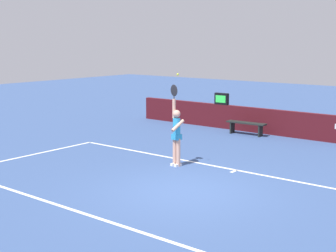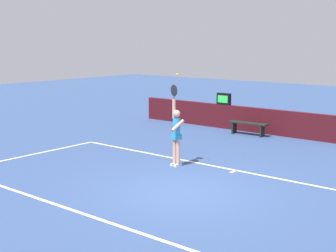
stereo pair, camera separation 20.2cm
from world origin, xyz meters
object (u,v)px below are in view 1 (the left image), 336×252
tennis_player (176,133)px  courtside_bench_near (246,125)px  speed_display (222,99)px  tennis_ball (178,74)px

tennis_player → courtside_bench_near: tennis_player is taller
speed_display → courtside_bench_near: size_ratio=0.38×
speed_display → tennis_ball: 7.07m
speed_display → tennis_player: 6.61m
tennis_player → tennis_ball: bearing=-46.7°
tennis_ball → courtside_bench_near: bearing=100.0°
tennis_player → courtside_bench_near: 5.57m
tennis_player → courtside_bench_near: bearing=98.1°
tennis_ball → courtside_bench_near: size_ratio=0.04×
speed_display → tennis_ball: bearing=-68.0°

